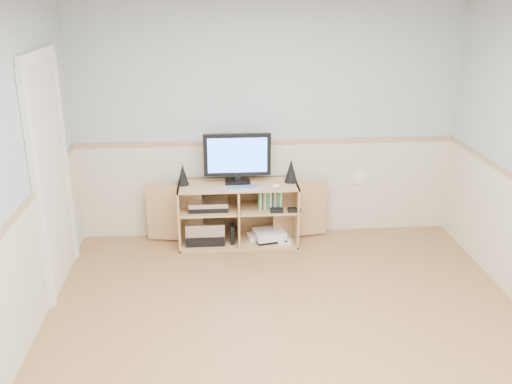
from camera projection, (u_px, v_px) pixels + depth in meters
The scene contains 11 objects.
room at pixel (289, 195), 3.91m from camera, with size 4.04×4.54×2.54m.
media_cabinet at pixel (238, 211), 5.99m from camera, with size 1.91×0.46×0.65m.
monitor at pixel (237, 156), 5.78m from camera, with size 0.68×0.18×0.52m.
speaker_left at pixel (183, 175), 5.77m from camera, with size 0.12×0.12×0.22m, color black.
speaker_right at pixel (291, 171), 5.85m from camera, with size 0.13×0.13×0.24m, color black.
keyboard at pixel (243, 188), 5.70m from camera, with size 0.31×0.12×0.01m, color silver.
mouse at pixel (277, 186), 5.72m from camera, with size 0.10×0.06×0.04m, color white.
av_components at pixel (207, 224), 5.95m from camera, with size 0.50×0.30×0.47m.
game_consoles at pixel (268, 235), 6.04m from camera, with size 0.46×0.32×0.11m.
game_cases at pixel (270, 199), 5.89m from camera, with size 0.24×0.14×0.19m, color #3F8C3F.
wall_outlet at pixel (359, 178), 6.17m from camera, with size 0.12×0.03×0.12m, color white.
Camera 1 is at (-0.57, -3.51, 2.58)m, focal length 40.00 mm.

